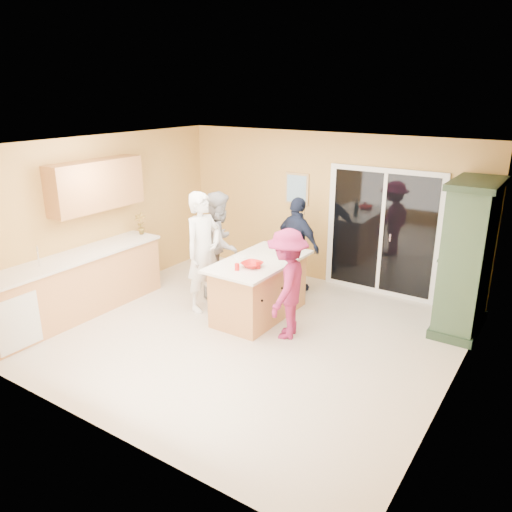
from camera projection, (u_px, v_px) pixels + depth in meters
The scene contains 22 objects.
floor at pixel (243, 333), 7.03m from camera, with size 5.50×5.50×0.00m, color beige.
ceiling at pixel (242, 146), 6.20m from camera, with size 5.50×5.00×0.10m, color silver.
wall_back at pixel (325, 209), 8.59m from camera, with size 5.50×0.10×2.60m, color #F1B663.
wall_front at pixel (89, 312), 4.63m from camera, with size 5.50×0.10×2.60m, color #F1B663.
wall_left at pixel (103, 217), 8.04m from camera, with size 0.10×5.00×2.60m, color #F1B663.
wall_right at pixel (460, 289), 5.18m from camera, with size 0.10×5.00×2.60m, color #F1B663.
left_cabinet_run at pixel (65, 290), 7.32m from camera, with size 0.65×3.05×1.24m.
upper_cabinets at pixel (96, 185), 7.61m from camera, with size 0.35×1.60×0.75m, color #C4834C.
sliding_door at pixel (382, 233), 8.10m from camera, with size 1.90×0.07×2.10m.
framed_picture at pixel (297, 189), 8.76m from camera, with size 0.46×0.04×0.56m.
kitchen_island at pixel (259, 290), 7.45m from camera, with size 0.93×1.70×0.89m.
green_hutch at pixel (467, 260), 6.84m from camera, with size 0.62×1.17×2.15m.
woman_white at pixel (203, 252), 7.55m from camera, with size 0.67×0.44×1.85m, color white.
woman_grey at pixel (220, 244), 8.17m from camera, with size 0.84×0.65×1.72m, color #A9A9AC.
woman_navy at pixel (297, 245), 8.29m from camera, with size 0.94×0.39×1.61m, color #1B1F3B.
woman_magenta at pixel (287, 284), 6.73m from camera, with size 0.99×0.57×1.53m, color #982154.
serving_bowl at pixel (252, 265), 7.00m from camera, with size 0.29×0.29×0.07m, color red.
tulip_vase at pixel (140, 224), 8.36m from camera, with size 0.19×0.13×0.37m, color #AE2F11.
tumbler_near at pixel (237, 267), 6.88m from camera, with size 0.07×0.07×0.10m, color red.
tumbler_far at pixel (258, 265), 6.95m from camera, with size 0.07×0.07×0.10m, color red.
wine_bottle at pixel (282, 246), 7.49m from camera, with size 0.08×0.08×0.35m.
white_plate at pixel (240, 257), 7.40m from camera, with size 0.20×0.20×0.01m, color silver.
Camera 1 is at (3.61, -5.18, 3.27)m, focal length 35.00 mm.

